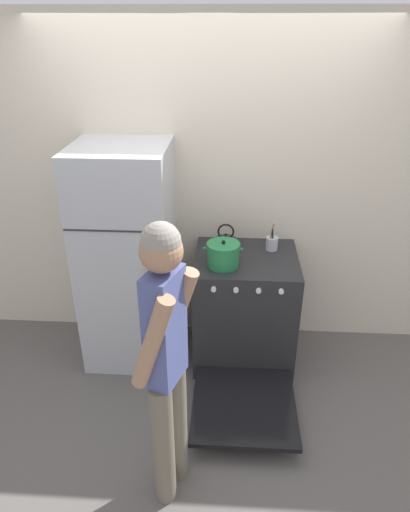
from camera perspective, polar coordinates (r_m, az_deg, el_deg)
The scene contains 8 objects.
ground_plane at distance 4.15m, azimuth 0.42°, elevation -8.87°, with size 14.00×14.00×0.00m, color #5B5654.
wall_back at distance 3.58m, azimuth 0.52°, elevation 8.09°, with size 10.00×0.06×2.55m.
refrigerator at distance 3.50m, azimuth -9.60°, elevation -0.29°, with size 0.67×0.69×1.71m.
stove_range at distance 3.59m, azimuth 4.94°, elevation -6.84°, with size 0.76×1.39×0.90m.
dutch_oven_pot at distance 3.23m, azimuth 2.29°, elevation 0.19°, with size 0.28×0.24×0.20m.
tea_kettle at distance 3.48m, azimuth 2.62°, elevation 1.81°, with size 0.20×0.16×0.21m.
utensil_jar at distance 3.50m, azimuth 8.35°, elevation 1.64°, with size 0.09×0.09×0.24m.
person at distance 2.34m, azimuth -4.86°, elevation -12.40°, with size 0.35×0.40×1.70m.
Camera 1 is at (0.17, -3.34, 2.47)m, focal length 32.00 mm.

